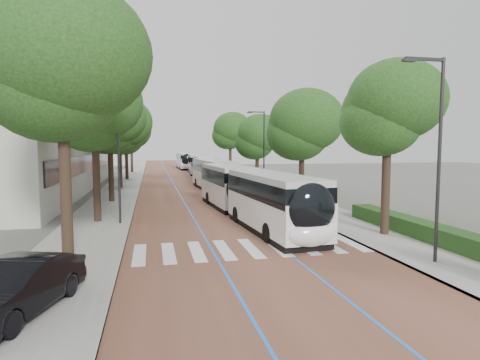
{
  "coord_description": "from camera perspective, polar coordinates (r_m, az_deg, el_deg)",
  "views": [
    {
      "loc": [
        -4.22,
        -16.63,
        4.77
      ],
      "look_at": [
        1.66,
        9.87,
        2.4
      ],
      "focal_mm": 30.0,
      "sensor_mm": 36.0,
      "label": 1
    }
  ],
  "objects": [
    {
      "name": "ground",
      "position": [
        17.81,
        1.7,
        -10.56
      ],
      "size": [
        160.0,
        160.0,
        0.0
      ],
      "primitive_type": "plane",
      "color": "#51544C",
      "rests_on": "ground"
    },
    {
      "name": "road",
      "position": [
        56.99,
        -8.21,
        0.15
      ],
      "size": [
        11.0,
        140.0,
        0.02
      ],
      "primitive_type": "cube",
      "color": "brown",
      "rests_on": "ground"
    },
    {
      "name": "sidewalk_left",
      "position": [
        56.92,
        -15.76,
        0.06
      ],
      "size": [
        4.0,
        140.0,
        0.12
      ],
      "primitive_type": "cube",
      "color": "gray",
      "rests_on": "ground"
    },
    {
      "name": "sidewalk_right",
      "position": [
        58.02,
        -0.81,
        0.34
      ],
      "size": [
        4.0,
        140.0,
        0.12
      ],
      "primitive_type": "cube",
      "color": "gray",
      "rests_on": "ground"
    },
    {
      "name": "kerb_left",
      "position": [
        56.84,
        -13.85,
        0.1
      ],
      "size": [
        0.2,
        140.0,
        0.14
      ],
      "primitive_type": "cube",
      "color": "gray",
      "rests_on": "ground"
    },
    {
      "name": "kerb_right",
      "position": [
        57.67,
        -2.65,
        0.31
      ],
      "size": [
        0.2,
        140.0,
        0.14
      ],
      "primitive_type": "cube",
      "color": "gray",
      "rests_on": "ground"
    },
    {
      "name": "zebra_crossing",
      "position": [
        18.78,
        1.54,
        -9.65
      ],
      "size": [
        10.55,
        3.6,
        0.01
      ],
      "color": "silver",
      "rests_on": "ground"
    },
    {
      "name": "lane_line_left",
      "position": [
        56.89,
        -9.82,
        0.14
      ],
      "size": [
        0.12,
        126.0,
        0.01
      ],
      "primitive_type": "cube",
      "color": "blue",
      "rests_on": "road"
    },
    {
      "name": "lane_line_right",
      "position": [
        57.12,
        -6.61,
        0.2
      ],
      "size": [
        0.12,
        126.0,
        0.01
      ],
      "primitive_type": "cube",
      "color": "blue",
      "rests_on": "road"
    },
    {
      "name": "hedge",
      "position": [
        21.73,
        25.84,
        -6.8
      ],
      "size": [
        1.2,
        14.0,
        0.8
      ],
      "primitive_type": "cube",
      "color": "#193E15",
      "rests_on": "sidewalk_right"
    },
    {
      "name": "streetlight_near",
      "position": [
        17.41,
        26.09,
        4.64
      ],
      "size": [
        1.82,
        0.2,
        8.0
      ],
      "color": "#292A2C",
      "rests_on": "sidewalk_right"
    },
    {
      "name": "streetlight_far",
      "position": [
        40.12,
        3.18,
        5.06
      ],
      "size": [
        1.82,
        0.2,
        8.0
      ],
      "color": "#292A2C",
      "rests_on": "sidewalk_right"
    },
    {
      "name": "lamp_post_left",
      "position": [
        24.71,
        -16.89,
        3.27
      ],
      "size": [
        0.14,
        0.14,
        8.0
      ],
      "primitive_type": "cylinder",
      "color": "#292A2C",
      "rests_on": "sidewalk_left"
    },
    {
      "name": "trees_left",
      "position": [
        43.21,
        -16.99,
        7.47
      ],
      "size": [
        6.43,
        61.2,
        10.27
      ],
      "color": "black",
      "rests_on": "ground"
    },
    {
      "name": "trees_right",
      "position": [
        42.27,
        3.91,
        6.93
      ],
      "size": [
        5.98,
        47.4,
        9.21
      ],
      "color": "black",
      "rests_on": "ground"
    },
    {
      "name": "lead_bus",
      "position": [
        25.62,
        1.53,
        -2.06
      ],
      "size": [
        3.92,
        18.53,
        3.2
      ],
      "rotation": [
        0.0,
        0.0,
        0.08
      ],
      "color": "black",
      "rests_on": "ground"
    },
    {
      "name": "bus_queued_0",
      "position": [
        41.9,
        -3.66,
        0.68
      ],
      "size": [
        3.26,
        12.53,
        3.2
      ],
      "rotation": [
        0.0,
        0.0,
        0.06
      ],
      "color": "white",
      "rests_on": "ground"
    },
    {
      "name": "bus_queued_1",
      "position": [
        54.14,
        -4.9,
        1.65
      ],
      "size": [
        3.21,
        12.52,
        3.2
      ],
      "rotation": [
        0.0,
        0.0,
        -0.06
      ],
      "color": "white",
      "rests_on": "ground"
    },
    {
      "name": "bus_queued_2",
      "position": [
        66.68,
        -6.15,
        2.26
      ],
      "size": [
        3.22,
        12.52,
        3.2
      ],
      "rotation": [
        0.0,
        0.0,
        -0.06
      ],
      "color": "white",
      "rests_on": "ground"
    },
    {
      "name": "bus_queued_3",
      "position": [
        80.79,
        -7.86,
        2.72
      ],
      "size": [
        2.68,
        12.43,
        3.2
      ],
      "rotation": [
        0.0,
        0.0,
        0.01
      ],
      "color": "white",
      "rests_on": "ground"
    },
    {
      "name": "parked_car",
      "position": [
        12.88,
        -29.03,
        -13.22
      ],
      "size": [
        2.97,
        4.9,
        1.53
      ],
      "primitive_type": "imported",
      "rotation": [
        0.0,
        0.0,
        -0.32
      ],
      "color": "black",
      "rests_on": "sidewalk_left"
    }
  ]
}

